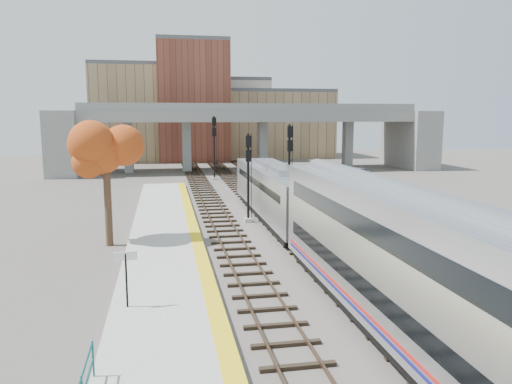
{
  "coord_description": "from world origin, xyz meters",
  "views": [
    {
      "loc": [
        -7.2,
        -26.3,
        7.96
      ],
      "look_at": [
        -0.79,
        8.33,
        2.5
      ],
      "focal_mm": 35.0,
      "sensor_mm": 36.0,
      "label": 1
    }
  ],
  "objects": [
    {
      "name": "buildings_far",
      "position": [
        1.26,
        66.57,
        7.88
      ],
      "size": [
        43.0,
        21.0,
        20.6
      ],
      "color": "#A2865E",
      "rests_on": "ground"
    },
    {
      "name": "overpass",
      "position": [
        4.92,
        45.0,
        5.81
      ],
      "size": [
        54.0,
        12.0,
        9.5
      ],
      "color": "slate",
      "rests_on": "ground"
    },
    {
      "name": "signal_mast_near",
      "position": [
        -1.1,
        9.76,
        3.19
      ],
      "size": [
        0.6,
        0.64,
        6.6
      ],
      "color": "#9E9E99",
      "rests_on": "ground"
    },
    {
      "name": "signal_mast_far",
      "position": [
        -1.1,
        34.81,
        4.01
      ],
      "size": [
        0.6,
        0.64,
        7.81
      ],
      "color": "#9E9E99",
      "rests_on": "ground"
    },
    {
      "name": "platform",
      "position": [
        -7.25,
        0.0,
        0.17
      ],
      "size": [
        4.5,
        60.0,
        0.35
      ],
      "primitive_type": "cube",
      "color": "#9E9E99",
      "rests_on": "ground"
    },
    {
      "name": "signal_mast_mid",
      "position": [
        3.0,
        13.62,
        3.6
      ],
      "size": [
        0.6,
        0.64,
        7.21
      ],
      "color": "#9E9E99",
      "rests_on": "ground"
    },
    {
      "name": "car_a",
      "position": [
        12.84,
        22.86,
        0.65
      ],
      "size": [
        2.38,
        3.83,
        1.22
      ],
      "primitive_type": "imported",
      "rotation": [
        0.0,
        0.0,
        0.28
      ],
      "color": "#99999E",
      "rests_on": "parking_lot"
    },
    {
      "name": "parking_lot",
      "position": [
        14.0,
        28.0,
        0.02
      ],
      "size": [
        14.0,
        18.0,
        0.04
      ],
      "primitive_type": "cube",
      "color": "black",
      "rests_on": "ground"
    },
    {
      "name": "coach",
      "position": [
        1.0,
        -12.58,
        2.8
      ],
      "size": [
        3.03,
        25.0,
        5.0
      ],
      "color": "#A8AAB2",
      "rests_on": "ground"
    },
    {
      "name": "locomotive",
      "position": [
        1.0,
        10.03,
        2.28
      ],
      "size": [
        3.02,
        19.05,
        4.1
      ],
      "color": "#A8AAB2",
      "rests_on": "ground"
    },
    {
      "name": "tree",
      "position": [
        -10.62,
        4.67,
        5.51
      ],
      "size": [
        3.6,
        3.6,
        7.42
      ],
      "color": "#382619",
      "rests_on": "ground"
    },
    {
      "name": "yellow_strip",
      "position": [
        -5.35,
        0.0,
        0.35
      ],
      "size": [
        0.7,
        60.0,
        0.01
      ],
      "primitive_type": "cube",
      "color": "yellow",
      "rests_on": "platform"
    },
    {
      "name": "car_c",
      "position": [
        17.1,
        32.4,
        0.68
      ],
      "size": [
        2.49,
        4.65,
        1.28
      ],
      "primitive_type": "imported",
      "rotation": [
        0.0,
        0.0,
        0.16
      ],
      "color": "#99999E",
      "rests_on": "parking_lot"
    },
    {
      "name": "ground",
      "position": [
        0.0,
        0.0,
        0.0
      ],
      "size": [
        160.0,
        160.0,
        0.0
      ],
      "primitive_type": "plane",
      "color": "#47423D",
      "rests_on": "ground"
    },
    {
      "name": "station_sign",
      "position": [
        -8.8,
        -6.65,
        1.98
      ],
      "size": [
        0.9,
        0.17,
        2.27
      ],
      "rotation": [
        0.0,
        0.0,
        0.14
      ],
      "color": "black",
      "rests_on": "platform"
    },
    {
      "name": "car_b",
      "position": [
        12.87,
        28.42,
        0.58
      ],
      "size": [
        2.52,
        3.42,
        1.08
      ],
      "primitive_type": "imported",
      "rotation": [
        0.0,
        0.0,
        0.48
      ],
      "color": "#99999E",
      "rests_on": "parking_lot"
    },
    {
      "name": "tracks",
      "position": [
        0.93,
        12.5,
        0.08
      ],
      "size": [
        10.7,
        95.0,
        0.25
      ],
      "color": "black",
      "rests_on": "ground"
    }
  ]
}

